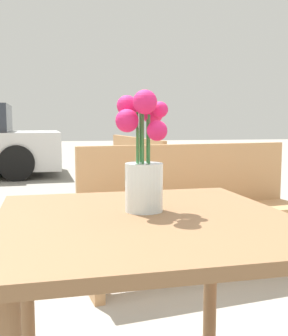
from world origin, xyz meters
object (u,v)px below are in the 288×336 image
(table_front, at_px, (146,257))
(flower_vase, at_px, (143,160))
(bench_middle, at_px, (193,207))
(bench_near, at_px, (126,180))

(table_front, bearing_deg, flower_vase, 86.42)
(table_front, height_order, bench_middle, bench_middle)
(table_front, bearing_deg, bench_middle, 68.26)
(flower_vase, relative_size, bench_near, 0.22)
(flower_vase, bearing_deg, bench_middle, 67.42)
(table_front, height_order, bench_near, bench_near)
(table_front, distance_m, bench_near, 2.73)
(bench_near, bearing_deg, flower_vase, -96.79)
(bench_middle, bearing_deg, table_front, -111.74)
(table_front, relative_size, flower_vase, 2.55)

